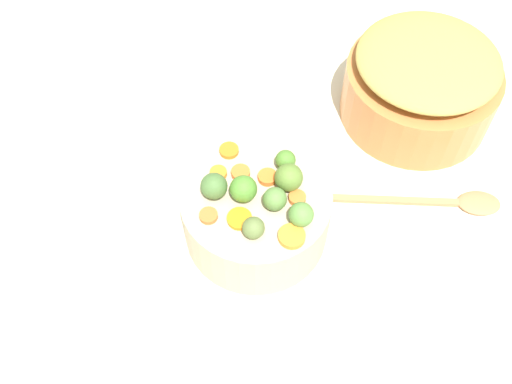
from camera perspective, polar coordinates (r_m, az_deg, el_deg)
name	(u,v)px	position (r m, az deg, el deg)	size (l,w,h in m)	color
tabletop	(259,247)	(1.00, 0.26, -5.25)	(2.40, 2.40, 0.02)	beige
serving_bowl_carrots	(256,214)	(0.96, 0.00, -2.10)	(0.23, 0.23, 0.11)	#BBA98C
metal_pot	(417,92)	(1.16, 15.02, 9.13)	(0.28, 0.28, 0.11)	#C4753E
stuffing_mound	(428,60)	(1.10, 15.93, 11.94)	(0.25, 0.25, 0.05)	tan
carrot_slice_0	(209,216)	(0.89, -4.51, -2.24)	(0.03, 0.03, 0.01)	orange
carrot_slice_1	(229,150)	(0.96, -2.57, 3.94)	(0.03, 0.03, 0.01)	orange
carrot_slice_2	(291,237)	(0.87, 3.34, -4.25)	(0.04, 0.04, 0.01)	orange
carrot_slice_3	(216,175)	(0.93, -3.79, 1.63)	(0.03, 0.03, 0.01)	orange
carrot_slice_4	(241,173)	(0.93, -1.47, 1.82)	(0.03, 0.03, 0.01)	orange
carrot_slice_5	(268,177)	(0.93, 1.10, 1.42)	(0.03, 0.03, 0.01)	orange
carrot_slice_6	(297,198)	(0.91, 3.92, -0.57)	(0.03, 0.03, 0.01)	orange
carrot_slice_7	(239,219)	(0.89, -1.58, -2.53)	(0.04, 0.04, 0.01)	orange
brussels_sprout_0	(287,176)	(0.91, 2.96, 1.50)	(0.04, 0.04, 0.04)	#597A31
brussels_sprout_1	(253,228)	(0.86, -0.24, -3.41)	(0.03, 0.03, 0.03)	#5C703B
brussels_sprout_2	(214,186)	(0.90, -3.99, 0.56)	(0.04, 0.04, 0.04)	#476C35
brussels_sprout_3	(285,160)	(0.93, 2.80, 3.04)	(0.03, 0.03, 0.03)	#4C7E2D
brussels_sprout_4	(241,190)	(0.89, -1.39, 0.15)	(0.04, 0.04, 0.04)	#4C852E
brussels_sprout_5	(275,199)	(0.89, 1.80, -0.67)	(0.04, 0.04, 0.04)	#577F3D
brussels_sprout_6	(301,214)	(0.88, 4.29, -2.13)	(0.04, 0.04, 0.04)	#57873E
wooden_spoon	(451,202)	(1.08, 17.97, -0.92)	(0.22, 0.23, 0.01)	#BC7A50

